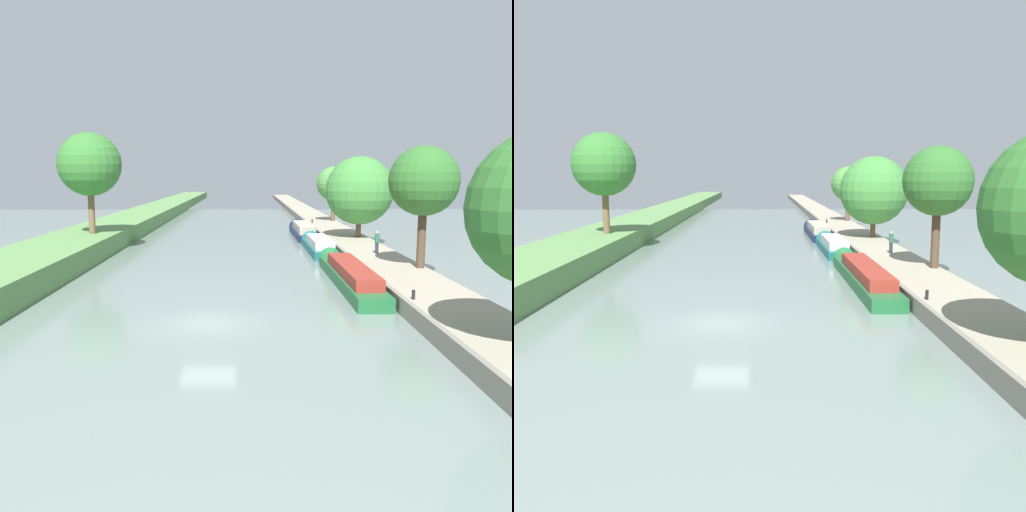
{
  "view_description": "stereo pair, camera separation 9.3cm",
  "coord_description": "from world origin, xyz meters",
  "views": [
    {
      "loc": [
        1.75,
        -24.02,
        6.72
      ],
      "look_at": [
        2.41,
        13.86,
        1.0
      ],
      "focal_mm": 38.44,
      "sensor_mm": 36.0,
      "label": 1
    },
    {
      "loc": [
        1.84,
        -24.02,
        6.72
      ],
      "look_at": [
        2.41,
        13.86,
        1.0
      ],
      "focal_mm": 38.44,
      "sensor_mm": 36.0,
      "label": 2
    }
  ],
  "objects": [
    {
      "name": "mooring_bollard_far",
      "position": [
        9.65,
        41.61,
        1.04
      ],
      "size": [
        0.16,
        0.16,
        0.45
      ],
      "color": "black",
      "rests_on": "right_towpath"
    },
    {
      "name": "tree_rightbank_midfar",
      "position": [
        12.2,
        26.74,
        5.15
      ],
      "size": [
        6.31,
        6.31,
        7.5
      ],
      "color": "brown",
      "rests_on": "right_towpath"
    },
    {
      "name": "right_towpath",
      "position": [
        11.28,
        0.0,
        0.41
      ],
      "size": [
        3.86,
        260.0,
        0.81
      ],
      "color": "#9E937F",
      "rests_on": "ground_plane"
    },
    {
      "name": "narrowboat_teal",
      "position": [
        7.96,
        23.18,
        0.54
      ],
      "size": [
        1.92,
        10.88,
        1.91
      ],
      "color": "#195B60",
      "rests_on": "ground_plane"
    },
    {
      "name": "stone_quay",
      "position": [
        9.23,
        0.0,
        0.43
      ],
      "size": [
        0.25,
        260.0,
        0.86
      ],
      "color": "gray",
      "rests_on": "ground_plane"
    },
    {
      "name": "tree_leftbank_downstream",
      "position": [
        -11.45,
        22.86,
        7.46
      ],
      "size": [
        5.33,
        5.33,
        8.53
      ],
      "color": "brown",
      "rests_on": "left_grassy_bank"
    },
    {
      "name": "narrowboat_green",
      "position": [
        8.03,
        9.12,
        0.57
      ],
      "size": [
        1.83,
        15.12,
        1.88
      ],
      "color": "#1E6033",
      "rests_on": "ground_plane"
    },
    {
      "name": "ground_plane",
      "position": [
        0.0,
        0.0,
        0.0
      ],
      "size": [
        160.0,
        160.0,
        0.0
      ],
      "primitive_type": "plane",
      "color": "slate"
    },
    {
      "name": "mooring_bollard_near",
      "position": [
        9.65,
        1.21,
        1.04
      ],
      "size": [
        0.16,
        0.16,
        0.45
      ],
      "color": "black",
      "rests_on": "right_towpath"
    },
    {
      "name": "person_walking",
      "position": [
        11.47,
        16.3,
        1.69
      ],
      "size": [
        0.34,
        0.34,
        1.66
      ],
      "color": "#282D42",
      "rests_on": "right_towpath"
    },
    {
      "name": "narrowboat_navy",
      "position": [
        7.85,
        35.48,
        0.58
      ],
      "size": [
        2.02,
        13.02,
        2.07
      ],
      "color": "#141E42",
      "rests_on": "ground_plane"
    },
    {
      "name": "tree_rightbank_midnear",
      "position": [
        12.74,
        9.95,
        6.22
      ],
      "size": [
        4.34,
        4.34,
        7.62
      ],
      "color": "#4C3828",
      "rests_on": "right_towpath"
    },
    {
      "name": "tree_rightbank_far",
      "position": [
        12.62,
        44.63,
        5.43
      ],
      "size": [
        4.27,
        4.27,
        6.79
      ],
      "color": "brown",
      "rests_on": "right_towpath"
    }
  ]
}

